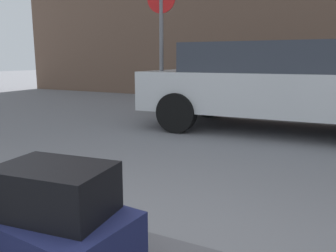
{
  "coord_description": "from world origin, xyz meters",
  "views": [
    {
      "loc": [
        1.11,
        -0.94,
        1.16
      ],
      "look_at": [
        0.0,
        1.2,
        0.69
      ],
      "focal_mm": 36.86,
      "sensor_mm": 36.0,
      "label": 1
    }
  ],
  "objects": [
    {
      "name": "suitcase_navy_front_left",
      "position": [
        0.18,
        -0.06,
        0.46
      ],
      "size": [
        0.6,
        0.43,
        0.25
      ],
      "primitive_type": "cube",
      "rotation": [
        0.0,
        0.0,
        -0.08
      ],
      "color": "#191E47",
      "rests_on": "luggage_cart"
    },
    {
      "name": "no_parking_sign",
      "position": [
        -1.81,
        4.42,
        1.5
      ],
      "size": [
        0.5,
        0.09,
        2.42
      ],
      "color": "slate",
      "rests_on": "ground_plane"
    },
    {
      "name": "parked_car",
      "position": [
        0.03,
        4.88,
        0.76
      ],
      "size": [
        4.38,
        2.09,
        1.42
      ],
      "color": "silver",
      "rests_on": "ground_plane"
    },
    {
      "name": "duffel_bag_black_topmost_pile",
      "position": [
        0.18,
        -0.06,
        0.68
      ],
      "size": [
        0.45,
        0.33,
        0.19
      ],
      "primitive_type": "cube",
      "rotation": [
        0.0,
        0.0,
        0.12
      ],
      "color": "black",
      "rests_on": "suitcase_navy_front_left"
    }
  ]
}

